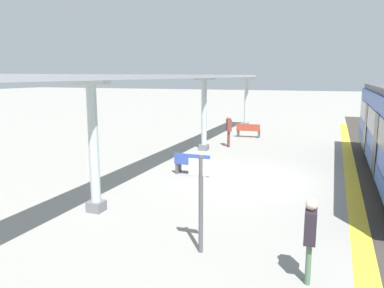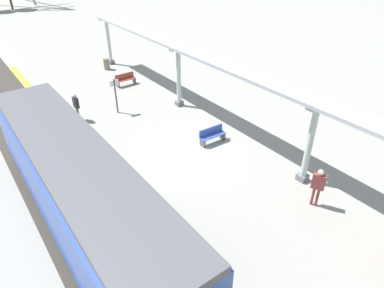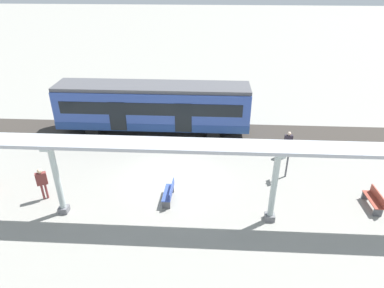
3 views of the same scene
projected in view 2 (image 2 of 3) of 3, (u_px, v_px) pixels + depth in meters
The scene contains 14 objects.
ground_plane at pixel (178, 156), 17.03m from camera, with size 176.00×176.00×0.00m, color gray.
tactile_edge_strip at pixel (111, 184), 15.18m from camera, with size 0.50×38.85×0.01m, color gold.
trackbed at pixel (71, 200), 14.25m from camera, with size 3.20×50.85×0.01m, color #38332D.
train_near_carriage at pixel (80, 190), 11.99m from camera, with size 2.65×13.07×3.48m.
canopy_pillar_second at pixel (309, 144), 14.41m from camera, with size 1.10×0.44×3.77m.
canopy_pillar_third at pixel (179, 77), 21.12m from camera, with size 1.10×0.44×3.77m.
canopy_pillar_fourth at pixel (109, 41), 28.13m from camera, with size 1.10×0.44×3.77m.
canopy_beam at pixel (233, 69), 16.78m from camera, with size 1.20×31.06×0.16m, color #A8AAB2.
bench_mid_platform at pixel (212, 135), 17.97m from camera, with size 1.51×0.49×0.86m.
bench_far_end at pixel (125, 79), 24.84m from camera, with size 1.51×0.47×0.86m.
trash_bin at pixel (107, 64), 27.72m from camera, with size 0.48×0.48×0.90m, color #707059.
platform_info_sign at pixel (115, 93), 20.53m from camera, with size 0.56×0.10×2.20m.
passenger_waiting_near_edge at pixel (76, 104), 19.84m from camera, with size 0.23×0.49×1.66m.
passenger_by_the_benches at pixel (318, 184), 13.42m from camera, with size 0.43×0.56×1.78m.
Camera 2 is at (-7.83, -11.76, 9.55)m, focal length 31.64 mm.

